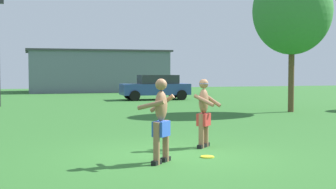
# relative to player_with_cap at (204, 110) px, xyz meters

# --- Properties ---
(ground_plane) EXTENTS (80.00, 80.00, 0.00)m
(ground_plane) POSITION_rel_player_with_cap_xyz_m (-1.01, -0.88, -0.91)
(ground_plane) COLOR #2D6628
(player_with_cap) EXTENTS (0.72, 0.80, 1.67)m
(player_with_cap) POSITION_rel_player_with_cap_xyz_m (0.00, 0.00, 0.00)
(player_with_cap) COLOR black
(player_with_cap) RESTS_ON ground_plane
(player_in_blue) EXTENTS (0.81, 0.75, 1.70)m
(player_in_blue) POSITION_rel_player_with_cap_xyz_m (-1.52, -1.53, -0.01)
(player_in_blue) COLOR black
(player_in_blue) RESTS_ON ground_plane
(frisbee) EXTENTS (0.30, 0.30, 0.03)m
(frisbee) POSITION_rel_player_with_cap_xyz_m (-0.40, -1.24, -0.90)
(frisbee) COLOR yellow
(frisbee) RESTS_ON ground_plane
(car_blue_near_post) EXTENTS (4.31, 2.04, 1.58)m
(car_blue_near_post) POSITION_rel_player_with_cap_xyz_m (3.75, 18.23, -0.08)
(car_blue_near_post) COLOR #2D478C
(car_blue_near_post) RESTS_ON ground_plane
(outbuilding_behind_lot) EXTENTS (12.26, 6.62, 3.64)m
(outbuilding_behind_lot) POSITION_rel_player_with_cap_xyz_m (1.90, 31.39, 0.92)
(outbuilding_behind_lot) COLOR slate
(outbuilding_behind_lot) RESTS_ON ground_plane
(tree_left_field) EXTENTS (3.51, 3.51, 6.47)m
(tree_left_field) POSITION_rel_player_with_cap_xyz_m (7.28, 7.98, 3.60)
(tree_left_field) COLOR brown
(tree_left_field) RESTS_ON ground_plane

